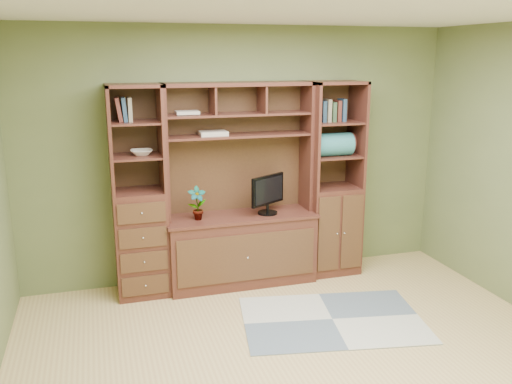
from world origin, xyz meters
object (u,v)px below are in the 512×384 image
object	(u,v)px
left_tower	(139,193)
right_tower	(333,179)
monitor	(268,187)
center_hutch	(241,187)

from	to	relation	value
left_tower	right_tower	size ratio (longest dim) A/B	1.00
left_tower	monitor	xyz separation A→B (m)	(1.27, -0.07, -0.02)
right_tower	center_hutch	bearing A→B (deg)	-177.77
center_hutch	right_tower	xyz separation A→B (m)	(1.02, 0.04, 0.00)
center_hutch	left_tower	xyz separation A→B (m)	(-1.00, 0.04, 0.00)
center_hutch	monitor	xyz separation A→B (m)	(0.27, -0.03, -0.02)
center_hutch	left_tower	bearing A→B (deg)	177.71
center_hutch	left_tower	size ratio (longest dim) A/B	1.00
right_tower	monitor	world-z (taller)	right_tower
center_hutch	monitor	bearing A→B (deg)	-7.26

